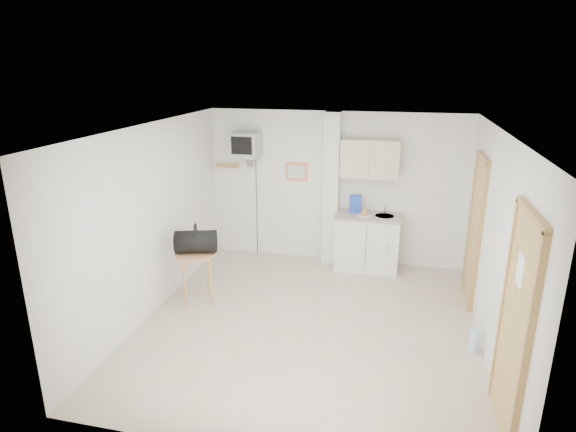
% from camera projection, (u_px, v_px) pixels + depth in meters
% --- Properties ---
extents(ground, '(4.50, 4.50, 0.00)m').
position_uv_depth(ground, '(309.00, 324.00, 6.19)').
color(ground, '#BAAD94').
rests_on(ground, ground).
extents(room_envelope, '(4.24, 4.54, 2.55)m').
position_uv_depth(room_envelope, '(331.00, 209.00, 5.76)').
color(room_envelope, white).
rests_on(room_envelope, ground).
extents(kitchenette, '(1.03, 0.58, 2.10)m').
position_uv_depth(kitchenette, '(368.00, 221.00, 7.69)').
color(kitchenette, white).
rests_on(kitchenette, ground).
extents(crt_television, '(0.44, 0.45, 2.15)m').
position_uv_depth(crt_television, '(246.00, 146.00, 7.80)').
color(crt_television, slate).
rests_on(crt_television, ground).
extents(round_table, '(0.56, 0.56, 0.73)m').
position_uv_depth(round_table, '(196.00, 260.00, 6.64)').
color(round_table, '#AD7948').
rests_on(round_table, ground).
extents(duffel_bag, '(0.63, 0.46, 0.42)m').
position_uv_depth(duffel_bag, '(196.00, 241.00, 6.57)').
color(duffel_bag, black).
rests_on(duffel_bag, round_table).
extents(water_bottle, '(0.10, 0.10, 0.31)m').
position_uv_depth(water_bottle, '(474.00, 341.00, 5.57)').
color(water_bottle, '#B3D5F3').
rests_on(water_bottle, ground).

